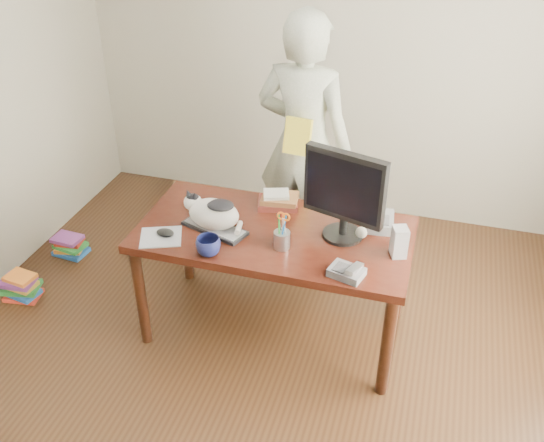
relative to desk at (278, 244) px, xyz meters
The scene contains 18 objects.
room 1.01m from the desk, 90.00° to the right, with size 4.50×4.50×4.50m.
desk is the anchor object (origin of this frame).
keyboard 0.41m from the desk, 154.45° to the right, with size 0.42×0.27×0.02m.
cat 0.47m from the desk, 155.55° to the right, with size 0.39×0.27×0.22m.
monitor 0.60m from the desk, ahead, with size 0.47×0.29×0.54m.
pen_cup 0.32m from the desk, 69.06° to the right, with size 0.11×0.11×0.23m.
mousepad 0.71m from the desk, 151.67° to the right, with size 0.30×0.28×0.01m.
mouse 0.69m from the desk, 152.37° to the right, with size 0.12×0.10×0.04m.
coffee_mug 0.53m from the desk, 124.98° to the right, with size 0.14×0.14×0.11m, color black.
phone 0.64m from the desk, 37.99° to the right, with size 0.20×0.17×0.08m.
speaker 0.76m from the desk, ahead, with size 0.10×0.11×0.18m.
baseball 0.53m from the desk, ahead, with size 0.07×0.07×0.07m.
book_stack 0.28m from the desk, 105.43° to the left, with size 0.28×0.23×0.09m.
calculator 0.62m from the desk, 14.62° to the left, with size 0.18×0.23×0.07m.
person 0.83m from the desk, 93.02° to the left, with size 0.67×0.44×1.84m, color silver.
held_book 0.75m from the desk, 93.88° to the left, with size 0.18×0.12×0.24m.
book_pile_a 1.85m from the desk, behind, with size 0.27×0.22×0.18m.
book_pile_b 1.82m from the desk, behind, with size 0.26×0.20×0.15m.
Camera 1 is at (0.82, -2.23, 2.70)m, focal length 40.00 mm.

